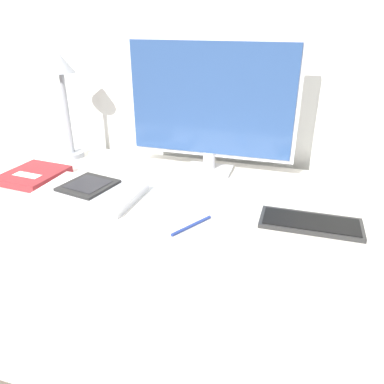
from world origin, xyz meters
The scene contains 9 objects.
wall_back centered at (0.00, 0.58, 1.20)m, with size 3.60×0.05×2.40m.
desk centered at (0.00, 0.17, 0.38)m, with size 1.54×0.66×0.76m.
monitor centered at (-0.07, 0.38, 1.01)m, with size 0.61×0.11×0.48m.
keyboard centered at (0.31, 0.07, 0.76)m, with size 0.28×0.12×0.01m.
laptop centered at (-0.39, 0.05, 0.77)m, with size 0.33×0.23×0.03m.
ereader centered at (-0.40, 0.07, 0.79)m, with size 0.18×0.19×0.01m.
desk_lamp centered at (-0.65, 0.37, 1.06)m, with size 0.11×0.11×0.41m.
notebook centered at (-0.66, 0.13, 0.77)m, with size 0.20×0.22×0.03m.
pen centered at (-0.01, -0.04, 0.76)m, with size 0.08×0.13×0.01m.
Camera 1 is at (0.25, -0.91, 1.29)m, focal length 35.00 mm.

